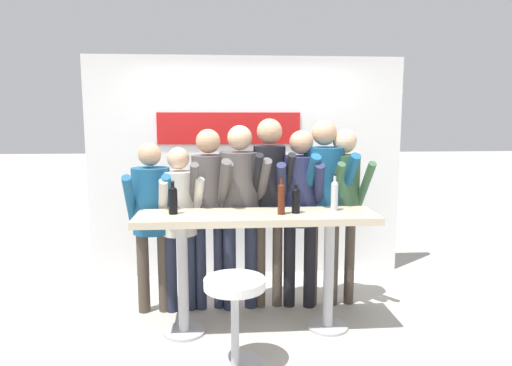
% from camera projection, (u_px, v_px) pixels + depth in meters
% --- Properties ---
extents(ground_plane, '(40.00, 40.00, 0.00)m').
position_uv_depth(ground_plane, '(257.00, 330.00, 4.01)').
color(ground_plane, '#B2ADA3').
extents(back_wall, '(3.64, 0.12, 2.54)m').
position_uv_depth(back_wall, '(246.00, 167.00, 5.34)').
color(back_wall, white).
rests_on(back_wall, ground_plane).
extents(tasting_table, '(2.04, 0.53, 1.05)m').
position_uv_depth(tasting_table, '(257.00, 236.00, 3.88)').
color(tasting_table, beige).
rests_on(tasting_table, ground_plane).
extents(bar_stool, '(0.47, 0.47, 0.70)m').
position_uv_depth(bar_stool, '(235.00, 309.00, 3.33)').
color(bar_stool, '#B2B2B7').
rests_on(bar_stool, ground_plane).
extents(person_far_left, '(0.43, 0.52, 1.62)m').
position_uv_depth(person_far_left, '(151.00, 209.00, 4.25)').
color(person_far_left, '#473D33').
rests_on(person_far_left, ground_plane).
extents(person_left, '(0.45, 0.55, 1.58)m').
position_uv_depth(person_left, '(180.00, 211.00, 4.28)').
color(person_left, '#23283D').
rests_on(person_left, ground_plane).
extents(person_center_left, '(0.42, 0.55, 1.75)m').
position_uv_depth(person_center_left, '(209.00, 198.00, 4.32)').
color(person_center_left, '#23283D').
rests_on(person_center_left, ground_plane).
extents(person_center, '(0.51, 0.61, 1.78)m').
position_uv_depth(person_center, '(240.00, 197.00, 4.31)').
color(person_center, '#23283D').
rests_on(person_center, ground_plane).
extents(person_center_right, '(0.39, 0.54, 1.84)m').
position_uv_depth(person_center_right, '(269.00, 189.00, 4.35)').
color(person_center_right, '#473D33').
rests_on(person_center_right, ground_plane).
extents(person_right, '(0.49, 0.60, 1.73)m').
position_uv_depth(person_right, '(300.00, 199.00, 4.36)').
color(person_right, black).
rests_on(person_right, ground_plane).
extents(person_far_right, '(0.51, 0.62, 1.83)m').
position_uv_depth(person_far_right, '(323.00, 193.00, 4.41)').
color(person_far_right, '#473D33').
rests_on(person_far_right, ground_plane).
extents(person_rightmost, '(0.40, 0.54, 1.74)m').
position_uv_depth(person_rightmost, '(344.00, 196.00, 4.42)').
color(person_rightmost, '#473D33').
rests_on(person_rightmost, ground_plane).
extents(wine_bottle_0, '(0.08, 0.08, 0.28)m').
position_uv_depth(wine_bottle_0, '(173.00, 199.00, 3.82)').
color(wine_bottle_0, black).
rests_on(wine_bottle_0, tasting_table).
extents(wine_bottle_1, '(0.07, 0.07, 0.26)m').
position_uv_depth(wine_bottle_1, '(296.00, 199.00, 3.86)').
color(wine_bottle_1, black).
rests_on(wine_bottle_1, tasting_table).
extents(wine_bottle_2, '(0.06, 0.06, 0.33)m').
position_uv_depth(wine_bottle_2, '(281.00, 197.00, 3.81)').
color(wine_bottle_2, '#4C1E0F').
rests_on(wine_bottle_2, tasting_table).
extents(wine_bottle_3, '(0.06, 0.06, 0.32)m').
position_uv_depth(wine_bottle_3, '(334.00, 194.00, 3.96)').
color(wine_bottle_3, '#B7BCC1').
rests_on(wine_bottle_3, tasting_table).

